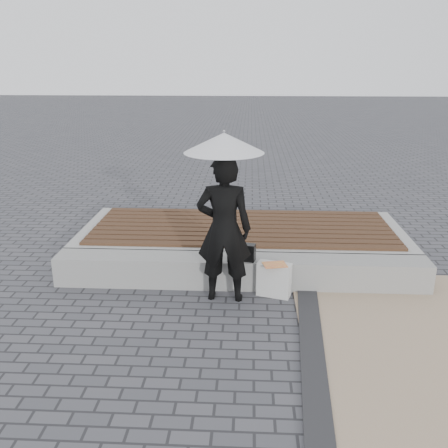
{
  "coord_description": "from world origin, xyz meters",
  "views": [
    {
      "loc": [
        0.1,
        -4.51,
        2.89
      ],
      "look_at": [
        -0.2,
        1.19,
        1.0
      ],
      "focal_mm": 39.52,
      "sensor_mm": 36.0,
      "label": 1
    }
  ],
  "objects_px": {
    "canvas_tote": "(274,279)",
    "parasol": "(224,143)",
    "handbag": "(243,252)",
    "woman": "(224,229)",
    "seating_ledge": "(240,271)"
  },
  "relations": [
    {
      "from": "parasol",
      "to": "handbag",
      "type": "relative_size",
      "value": 3.72
    },
    {
      "from": "seating_ledge",
      "to": "handbag",
      "type": "relative_size",
      "value": 15.36
    },
    {
      "from": "parasol",
      "to": "handbag",
      "type": "bearing_deg",
      "value": 53.57
    },
    {
      "from": "seating_ledge",
      "to": "canvas_tote",
      "type": "xyz_separation_m",
      "value": [
        0.44,
        -0.3,
        0.02
      ]
    },
    {
      "from": "parasol",
      "to": "canvas_tote",
      "type": "relative_size",
      "value": 2.7
    },
    {
      "from": "seating_ledge",
      "to": "parasol",
      "type": "bearing_deg",
      "value": -115.92
    },
    {
      "from": "seating_ledge",
      "to": "parasol",
      "type": "height_order",
      "value": "parasol"
    },
    {
      "from": "canvas_tote",
      "to": "parasol",
      "type": "bearing_deg",
      "value": -153.18
    },
    {
      "from": "parasol",
      "to": "canvas_tote",
      "type": "xyz_separation_m",
      "value": [
        0.64,
        0.11,
        -1.77
      ]
    },
    {
      "from": "seating_ledge",
      "to": "canvas_tote",
      "type": "height_order",
      "value": "canvas_tote"
    },
    {
      "from": "seating_ledge",
      "to": "canvas_tote",
      "type": "distance_m",
      "value": 0.53
    },
    {
      "from": "seating_ledge",
      "to": "parasol",
      "type": "distance_m",
      "value": 1.85
    },
    {
      "from": "woman",
      "to": "parasol",
      "type": "xyz_separation_m",
      "value": [
        0.0,
        0.0,
        1.06
      ]
    },
    {
      "from": "woman",
      "to": "canvas_tote",
      "type": "distance_m",
      "value": 0.96
    },
    {
      "from": "parasol",
      "to": "woman",
      "type": "bearing_deg",
      "value": 0.0
    }
  ]
}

